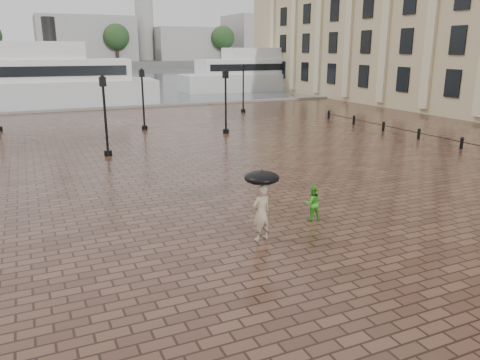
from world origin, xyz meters
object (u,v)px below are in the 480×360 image
object	(u,v)px
ferry_far	(265,73)
adult_pedestrian	(261,213)
ferry_near	(20,81)
street_lamps	(150,99)
child_pedestrian	(312,203)

from	to	relation	value
ferry_far	adult_pedestrian	bearing A→B (deg)	-116.32
adult_pedestrian	ferry_far	xyz separation A→B (m)	(26.16, 50.15, 1.57)
ferry_near	adult_pedestrian	bearing A→B (deg)	-77.15
street_lamps	ferry_near	distance (m)	21.32
child_pedestrian	ferry_far	size ratio (longest dim) A/B	0.05
street_lamps	adult_pedestrian	bearing A→B (deg)	-95.08
ferry_near	ferry_far	bearing A→B (deg)	18.20
child_pedestrian	ferry_far	bearing A→B (deg)	-104.87
street_lamps	child_pedestrian	xyz separation A→B (m)	(0.50, -21.29, -1.69)
ferry_near	ferry_far	xyz separation A→B (m)	(32.89, 8.53, -0.24)
adult_pedestrian	child_pedestrian	bearing A→B (deg)	-170.32
child_pedestrian	ferry_far	world-z (taller)	ferry_far
adult_pedestrian	ferry_near	size ratio (longest dim) A/B	0.07
street_lamps	adult_pedestrian	distance (m)	22.29
ferry_near	street_lamps	bearing A→B (deg)	-62.25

